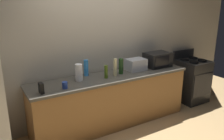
# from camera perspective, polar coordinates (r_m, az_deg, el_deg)

# --- Properties ---
(ground_plane) EXTENTS (8.00, 8.00, 0.00)m
(ground_plane) POSITION_cam_1_polar(r_m,az_deg,el_deg) (4.02, 3.03, -15.24)
(ground_plane) COLOR tan
(back_wall) EXTENTS (6.40, 0.10, 2.70)m
(back_wall) POSITION_cam_1_polar(r_m,az_deg,el_deg) (4.18, -2.90, 6.00)
(back_wall) COLOR #B2A893
(back_wall) RESTS_ON ground_plane
(counter_run) EXTENTS (2.84, 0.64, 0.90)m
(counter_run) POSITION_cam_1_polar(r_m,az_deg,el_deg) (4.10, -0.00, -7.35)
(counter_run) COLOR #9E6B38
(counter_run) RESTS_ON ground_plane
(stove_range) EXTENTS (0.60, 0.61, 1.08)m
(stove_range) POSITION_cam_1_polar(r_m,az_deg,el_deg) (5.34, 18.80, -2.36)
(stove_range) COLOR black
(stove_range) RESTS_ON ground_plane
(microwave) EXTENTS (0.48, 0.35, 0.27)m
(microwave) POSITION_cam_1_polar(r_m,az_deg,el_deg) (4.54, 11.05, 2.52)
(microwave) COLOR black
(microwave) RESTS_ON counter_run
(toaster_oven) EXTENTS (0.34, 0.26, 0.21)m
(toaster_oven) POSITION_cam_1_polar(r_m,az_deg,el_deg) (4.25, 5.85, 1.34)
(toaster_oven) COLOR #B7BABF
(toaster_oven) RESTS_ON counter_run
(paper_towel_roll) EXTENTS (0.12, 0.12, 0.27)m
(paper_towel_roll) POSITION_cam_1_polar(r_m,az_deg,el_deg) (3.70, -8.11, -0.61)
(paper_towel_roll) COLOR white
(paper_towel_roll) RESTS_ON counter_run
(cordless_phone) EXTENTS (0.06, 0.11, 0.15)m
(cordless_phone) POSITION_cam_1_polar(r_m,az_deg,el_deg) (3.33, -16.92, -4.24)
(cordless_phone) COLOR black
(cordless_phone) RESTS_ON counter_run
(bottle_olive_oil) EXTENTS (0.06, 0.06, 0.22)m
(bottle_olive_oil) POSITION_cam_1_polar(r_m,az_deg,el_deg) (3.79, -1.46, -0.44)
(bottle_olive_oil) COLOR #4C6B19
(bottle_olive_oil) RESTS_ON counter_run
(bottle_hand_soap) EXTENTS (0.06, 0.06, 0.30)m
(bottle_hand_soap) POSITION_cam_1_polar(r_m,az_deg,el_deg) (3.90, 0.79, 0.67)
(bottle_hand_soap) COLOR beige
(bottle_hand_soap) RESTS_ON counter_run
(bottle_spray_cleaner) EXTENTS (0.08, 0.08, 0.27)m
(bottle_spray_cleaner) POSITION_cam_1_polar(r_m,az_deg,el_deg) (3.93, -6.36, 0.52)
(bottle_spray_cleaner) COLOR #338CE5
(bottle_spray_cleaner) RESTS_ON counter_run
(bottle_wine) EXTENTS (0.08, 0.08, 0.27)m
(bottle_wine) POSITION_cam_1_polar(r_m,az_deg,el_deg) (4.01, 2.19, 0.93)
(bottle_wine) COLOR #1E3F19
(bottle_wine) RESTS_ON counter_run
(mug_blue) EXTENTS (0.08, 0.08, 0.10)m
(mug_blue) POSITION_cam_1_polar(r_m,az_deg,el_deg) (3.44, -11.45, -3.64)
(mug_blue) COLOR #2D4CB2
(mug_blue) RESTS_ON counter_run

